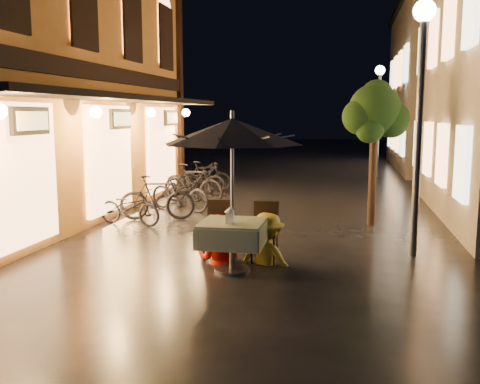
% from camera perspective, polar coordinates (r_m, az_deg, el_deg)
% --- Properties ---
extents(ground, '(90.00, 90.00, 0.00)m').
position_cam_1_polar(ground, '(7.90, -2.73, -9.43)').
color(ground, black).
rests_on(ground, ground).
extents(west_building, '(5.90, 11.40, 7.40)m').
position_cam_1_polar(west_building, '(13.66, -23.03, 13.15)').
color(west_building, orange).
rests_on(west_building, ground).
extents(east_building_far, '(7.30, 10.30, 7.30)m').
position_cam_1_polar(east_building_far, '(25.95, 24.27, 10.36)').
color(east_building_far, '#B6A78F').
rests_on(east_building_far, ground).
extents(street_tree, '(1.43, 1.20, 3.15)m').
position_cam_1_polar(street_tree, '(11.83, 14.24, 8.13)').
color(street_tree, black).
rests_on(street_tree, ground).
extents(streetlamp_near, '(0.36, 0.36, 4.23)m').
position_cam_1_polar(streetlamp_near, '(9.39, 18.75, 11.00)').
color(streetlamp_near, '#59595E').
rests_on(streetlamp_near, ground).
extents(streetlamp_far, '(0.36, 0.36, 4.23)m').
position_cam_1_polar(streetlamp_far, '(21.34, 14.60, 9.42)').
color(streetlamp_far, '#59595E').
rests_on(streetlamp_far, ground).
extents(cafe_table, '(0.99, 0.99, 0.78)m').
position_cam_1_polar(cafe_table, '(8.22, -0.82, -4.48)').
color(cafe_table, '#59595E').
rests_on(cafe_table, ground).
extents(patio_umbrella, '(2.13, 2.13, 2.46)m').
position_cam_1_polar(patio_umbrella, '(8.02, -0.84, 6.45)').
color(patio_umbrella, '#59595E').
rests_on(patio_umbrella, ground).
extents(cafe_chair_left, '(0.42, 0.42, 0.97)m').
position_cam_1_polar(cafe_chair_left, '(9.02, -2.33, -3.65)').
color(cafe_chair_left, black).
rests_on(cafe_chair_left, ground).
extents(cafe_chair_right, '(0.42, 0.42, 0.97)m').
position_cam_1_polar(cafe_chair_right, '(8.87, 2.71, -3.86)').
color(cafe_chair_right, black).
rests_on(cafe_chair_right, ground).
extents(table_lantern, '(0.16, 0.16, 0.25)m').
position_cam_1_polar(table_lantern, '(7.99, -1.09, -2.44)').
color(table_lantern, white).
rests_on(table_lantern, cafe_table).
extents(person_orange, '(0.79, 0.65, 1.53)m').
position_cam_1_polar(person_orange, '(8.74, -2.23, -2.52)').
color(person_orange, red).
rests_on(person_orange, ground).
extents(person_yellow, '(1.17, 0.89, 1.60)m').
position_cam_1_polar(person_yellow, '(8.65, 2.91, -2.40)').
color(person_yellow, gold).
rests_on(person_yellow, ground).
extents(bicycle_0, '(1.59, 0.81, 0.79)m').
position_cam_1_polar(bicycle_0, '(11.89, -11.70, -1.59)').
color(bicycle_0, black).
rests_on(bicycle_0, ground).
extents(bicycle_1, '(1.78, 0.88, 1.03)m').
position_cam_1_polar(bicycle_1, '(12.34, -8.85, -0.60)').
color(bicycle_1, black).
rests_on(bicycle_1, ground).
extents(bicycle_2, '(1.88, 1.23, 0.94)m').
position_cam_1_polar(bicycle_2, '(13.47, -6.45, -0.02)').
color(bicycle_2, black).
rests_on(bicycle_2, ground).
extents(bicycle_3, '(1.86, 0.86, 1.08)m').
position_cam_1_polar(bicycle_3, '(14.51, -5.07, 0.88)').
color(bicycle_3, black).
rests_on(bicycle_3, ground).
extents(bicycle_4, '(1.86, 0.81, 0.95)m').
position_cam_1_polar(bicycle_4, '(15.97, -4.82, 1.34)').
color(bicycle_4, black).
rests_on(bicycle_4, ground).
extents(bicycle_5, '(1.68, 0.99, 0.98)m').
position_cam_1_polar(bicycle_5, '(16.44, -3.77, 1.59)').
color(bicycle_5, black).
rests_on(bicycle_5, ground).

